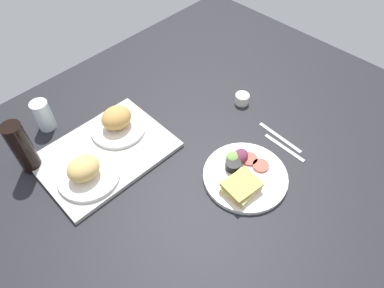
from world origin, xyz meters
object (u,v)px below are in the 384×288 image
at_px(bread_plate_near, 86,172).
at_px(plate_with_salad, 243,175).
at_px(knife, 280,137).
at_px(fork, 284,148).
at_px(serving_tray, 105,153).
at_px(bread_plate_far, 117,122).
at_px(espresso_cup, 242,99).
at_px(drinking_glass, 43,115).
at_px(soda_bottle, 22,148).

relative_size(bread_plate_near, plate_with_salad, 0.73).
height_order(plate_with_salad, knife, plate_with_salad).
relative_size(fork, knife, 0.89).
bearing_deg(serving_tray, plate_with_salad, -57.87).
relative_size(bread_plate_far, plate_with_salad, 0.71).
bearing_deg(fork, bread_plate_near, 57.67).
distance_m(espresso_cup, fork, 0.27).
relative_size(espresso_cup, fork, 0.33).
xyz_separation_m(serving_tray, fork, (0.47, -0.44, -0.01)).
xyz_separation_m(plate_with_salad, knife, (0.24, 0.02, -0.01)).
distance_m(fork, knife, 0.05).
height_order(drinking_glass, soda_bottle, soda_bottle).
relative_size(bread_plate_far, drinking_glass, 1.68).
bearing_deg(soda_bottle, serving_tray, -32.87).
relative_size(bread_plate_near, drinking_glass, 1.72).
height_order(drinking_glass, fork, drinking_glass).
distance_m(soda_bottle, espresso_cup, 0.82).
bearing_deg(espresso_cup, bread_plate_near, 168.85).
bearing_deg(espresso_cup, knife, -102.34).
relative_size(drinking_glass, soda_bottle, 0.59).
bearing_deg(bread_plate_near, serving_tray, 25.02).
height_order(serving_tray, espresso_cup, espresso_cup).
bearing_deg(drinking_glass, soda_bottle, -136.17).
bearing_deg(bread_plate_near, fork, -34.25).
relative_size(bread_plate_near, bread_plate_far, 1.02).
height_order(serving_tray, bread_plate_far, bread_plate_far).
height_order(serving_tray, drinking_glass, drinking_glass).
xyz_separation_m(serving_tray, drinking_glass, (-0.07, 0.26, 0.05)).
bearing_deg(plate_with_salad, drinking_glass, 115.94).
xyz_separation_m(soda_bottle, fork, (0.67, -0.57, -0.10)).
relative_size(serving_tray, fork, 2.65).
bearing_deg(bread_plate_near, drinking_glass, 83.83).
distance_m(espresso_cup, knife, 0.23).
bearing_deg(drinking_glass, serving_tray, -75.13).
height_order(bread_plate_near, drinking_glass, drinking_glass).
distance_m(bread_plate_near, espresso_cup, 0.66).
bearing_deg(serving_tray, knife, -38.66).
xyz_separation_m(fork, knife, (0.03, 0.04, 0.00)).
xyz_separation_m(serving_tray, knife, (0.50, -0.40, -0.01)).
relative_size(plate_with_salad, soda_bottle, 1.38).
xyz_separation_m(serving_tray, espresso_cup, (0.54, -0.18, 0.01)).
distance_m(serving_tray, knife, 0.63).
relative_size(bread_plate_far, fork, 1.19).
bearing_deg(bread_plate_far, fork, -53.47).
bearing_deg(bread_plate_near, bread_plate_far, 26.23).
xyz_separation_m(bread_plate_near, espresso_cup, (0.65, -0.13, -0.03)).
bearing_deg(soda_bottle, knife, -37.04).
distance_m(bread_plate_far, fork, 0.61).
xyz_separation_m(drinking_glass, fork, (0.54, -0.70, -0.06)).
height_order(bread_plate_far, knife, bread_plate_far).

